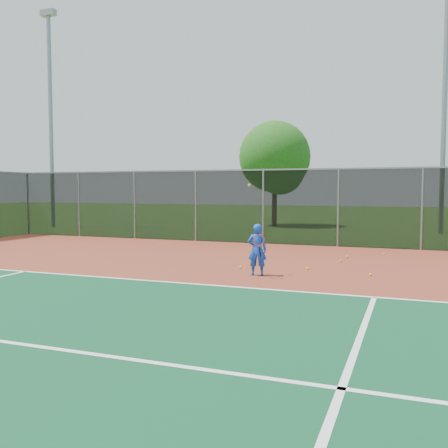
{
  "coord_description": "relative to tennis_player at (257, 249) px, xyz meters",
  "views": [
    {
      "loc": [
        2.69,
        -7.48,
        2.23
      ],
      "look_at": [
        -2.04,
        5.0,
        1.3
      ],
      "focal_mm": 40.0,
      "sensor_mm": 36.0,
      "label": 1
    }
  ],
  "objects": [
    {
      "name": "ground",
      "position": [
        1.02,
        -4.7,
        -0.69
      ],
      "size": [
        120.0,
        120.0,
        0.0
      ],
      "primitive_type": "plane",
      "color": "#295217",
      "rests_on": "ground"
    },
    {
      "name": "court_apron",
      "position": [
        1.02,
        -2.7,
        -0.68
      ],
      "size": [
        30.0,
        20.0,
        0.02
      ],
      "primitive_type": "cube",
      "color": "brown",
      "rests_on": "ground"
    },
    {
      "name": "court_lines",
      "position": [
        3.02,
        -6.58,
        -0.66
      ],
      "size": [
        22.1,
        13.05,
        0.0
      ],
      "color": "white",
      "rests_on": "court_apron"
    },
    {
      "name": "fence_back",
      "position": [
        1.02,
        7.3,
        0.87
      ],
      "size": [
        30.0,
        0.06,
        3.03
      ],
      "color": "black",
      "rests_on": "court_apron"
    },
    {
      "name": "tennis_player",
      "position": [
        0.0,
        0.0,
        0.0
      ],
      "size": [
        0.59,
        0.62,
        2.35
      ],
      "color": "blue",
      "rests_on": "court_apron"
    },
    {
      "name": "practice_ball_0",
      "position": [
        1.7,
        3.18,
        -0.64
      ],
      "size": [
        0.07,
        0.07,
        0.07
      ],
      "primitive_type": "sphere",
      "color": "yellow",
      "rests_on": "court_apron"
    },
    {
      "name": "practice_ball_1",
      "position": [
        2.74,
        0.96,
        -0.64
      ],
      "size": [
        0.07,
        0.07,
        0.07
      ],
      "primitive_type": "sphere",
      "color": "yellow",
      "rests_on": "court_apron"
    },
    {
      "name": "practice_ball_3",
      "position": [
        -0.76,
        0.92,
        -0.64
      ],
      "size": [
        0.07,
        0.07,
        0.07
      ],
      "primitive_type": "sphere",
      "color": "yellow",
      "rests_on": "court_apron"
    },
    {
      "name": "practice_ball_5",
      "position": [
        1.76,
        4.2,
        -0.64
      ],
      "size": [
        0.07,
        0.07,
        0.07
      ],
      "primitive_type": "sphere",
      "color": "yellow",
      "rests_on": "court_apron"
    },
    {
      "name": "practice_ball_6",
      "position": [
        1.04,
        1.35,
        -0.64
      ],
      "size": [
        0.07,
        0.07,
        0.07
      ],
      "primitive_type": "sphere",
      "color": "yellow",
      "rests_on": "court_apron"
    },
    {
      "name": "practice_ball_7",
      "position": [
        2.84,
        5.33,
        -0.64
      ],
      "size": [
        0.07,
        0.07,
        0.07
      ],
      "primitive_type": "sphere",
      "color": "yellow",
      "rests_on": "court_apron"
    },
    {
      "name": "floodlight_nw",
      "position": [
        -16.18,
        11.75,
        6.35
      ],
      "size": [
        0.9,
        0.4,
        12.53
      ],
      "color": "gray",
      "rests_on": "ground"
    },
    {
      "name": "floodlight_n",
      "position": [
        5.04,
        14.95,
        6.35
      ],
      "size": [
        0.9,
        0.4,
        12.53
      ],
      "color": "gray",
      "rests_on": "ground"
    },
    {
      "name": "tree_back_left",
      "position": [
        -4.11,
        17.34,
        3.31
      ],
      "size": [
        4.34,
        4.34,
        6.37
      ],
      "color": "#331F12",
      "rests_on": "ground"
    }
  ]
}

